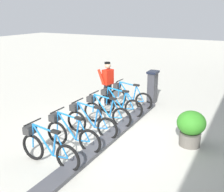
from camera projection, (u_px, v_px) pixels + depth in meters
name	position (u px, v px, depth m)	size (l,w,h in m)	color
ground_plane	(112.00, 137.00, 7.74)	(60.00, 60.00, 0.00)	beige
dock_rail_base	(112.00, 135.00, 7.73)	(0.44, 6.19, 0.10)	#47474C
payment_kiosk	(152.00, 87.00, 10.45)	(0.36, 0.52, 1.28)	#38383D
bike_docked_0	(129.00, 97.00, 9.99)	(1.72, 0.54, 1.02)	black
bike_docked_1	(118.00, 104.00, 9.24)	(1.72, 0.54, 1.02)	black
bike_docked_2	(105.00, 112.00, 8.48)	(1.72, 0.54, 1.02)	black
bike_docked_3	(89.00, 121.00, 7.73)	(1.72, 0.54, 1.02)	black
bike_docked_4	(70.00, 133.00, 6.98)	(1.72, 0.54, 1.02)	black
bike_docked_5	(47.00, 148.00, 6.22)	(1.72, 0.54, 1.02)	black
worker_near_rack	(108.00, 82.00, 10.19)	(0.56, 0.68, 1.66)	white
planter_bush	(191.00, 127.00, 7.11)	(0.76, 0.76, 0.97)	#59544C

